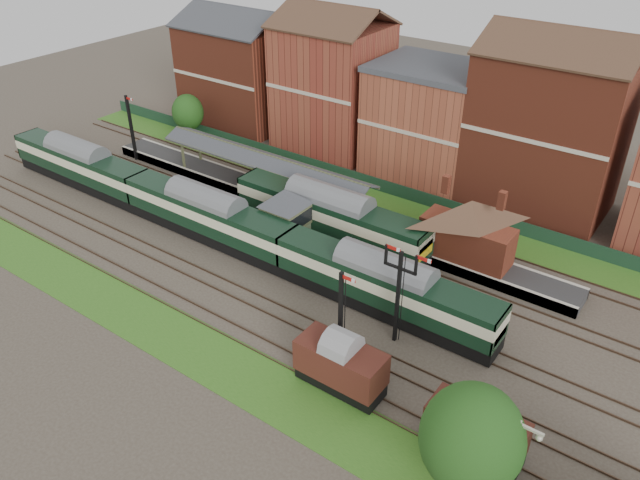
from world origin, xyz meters
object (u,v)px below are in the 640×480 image
Objects in this scene: goods_van_a at (341,364)px; semaphore_bracket at (399,291)px; signal_box at (286,216)px; dmu_train at (207,215)px; platform_railcar at (330,215)px.

semaphore_bracket is at bearing 84.56° from goods_van_a.
signal_box is 7.63m from dmu_train.
dmu_train is at bearing 157.09° from goods_van_a.
semaphore_bracket is 22.15m from dmu_train.
semaphore_bracket is 0.40× the size of platform_railcar.
goods_van_a is at bearing -52.80° from platform_railcar.
semaphore_bracket is (15.04, -5.75, 1.44)m from signal_box.
platform_railcar is 3.27× the size of goods_van_a.
platform_railcar is (-12.38, 9.00, -1.93)m from semaphore_bracket.
semaphore_bracket reaches higher than signal_box.
goods_van_a is at bearing -40.35° from signal_box.
goods_van_a is (11.77, -15.50, -0.58)m from platform_railcar.
platform_railcar is (9.53, 6.50, 0.11)m from dmu_train.
signal_box is 0.97× the size of goods_van_a.
platform_railcar reaches higher than goods_van_a.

